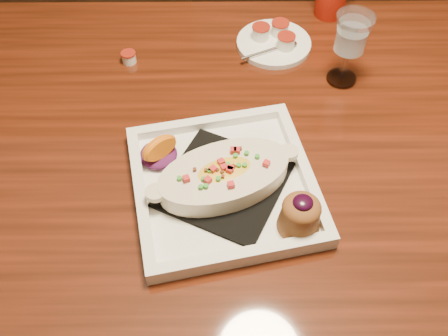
{
  "coord_description": "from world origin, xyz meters",
  "views": [
    {
      "loc": [
        -0.13,
        -0.58,
        1.43
      ],
      "look_at": [
        -0.13,
        -0.06,
        0.77
      ],
      "focal_mm": 40.0,
      "sensor_mm": 36.0,
      "label": 1
    }
  ],
  "objects_px": {
    "chair_far": "(265,38)",
    "saucer": "(274,41)",
    "goblet": "(351,37)",
    "table": "(288,178)",
    "plate": "(230,183)"
  },
  "relations": [
    {
      "from": "chair_far",
      "to": "saucer",
      "type": "xyz_separation_m",
      "value": [
        -0.02,
        -0.34,
        0.25
      ]
    },
    {
      "from": "saucer",
      "to": "goblet",
      "type": "bearing_deg",
      "value": -39.86
    },
    {
      "from": "saucer",
      "to": "table",
      "type": "bearing_deg",
      "value": -86.49
    },
    {
      "from": "plate",
      "to": "saucer",
      "type": "xyz_separation_m",
      "value": [
        0.1,
        0.39,
        -0.01
      ]
    },
    {
      "from": "chair_far",
      "to": "saucer",
      "type": "relative_size",
      "value": 5.84
    },
    {
      "from": "chair_far",
      "to": "goblet",
      "type": "xyz_separation_m",
      "value": [
        0.11,
        -0.45,
        0.35
      ]
    },
    {
      "from": "chair_far",
      "to": "goblet",
      "type": "relative_size",
      "value": 6.23
    },
    {
      "from": "table",
      "to": "plate",
      "type": "distance_m",
      "value": 0.2
    },
    {
      "from": "plate",
      "to": "goblet",
      "type": "bearing_deg",
      "value": 38.65
    },
    {
      "from": "chair_far",
      "to": "table",
      "type": "bearing_deg",
      "value": 90.0
    },
    {
      "from": "table",
      "to": "plate",
      "type": "height_order",
      "value": "plate"
    },
    {
      "from": "chair_far",
      "to": "goblet",
      "type": "distance_m",
      "value": 0.58
    },
    {
      "from": "table",
      "to": "chair_far",
      "type": "xyz_separation_m",
      "value": [
        -0.0,
        0.63,
        -0.15
      ]
    },
    {
      "from": "goblet",
      "to": "plate",
      "type": "bearing_deg",
      "value": -129.54
    },
    {
      "from": "table",
      "to": "plate",
      "type": "xyz_separation_m",
      "value": [
        -0.12,
        -0.1,
        0.12
      ]
    }
  ]
}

